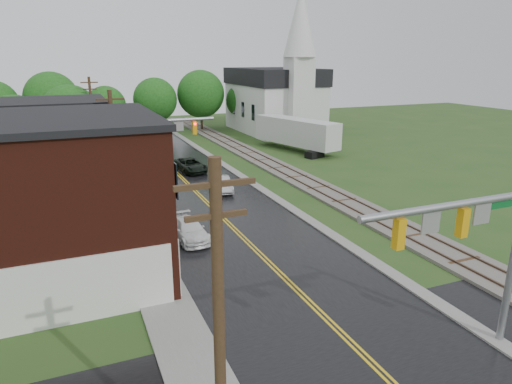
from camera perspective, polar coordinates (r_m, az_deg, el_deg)
main_road at (r=41.55m, az=-8.50°, el=0.99°), size 10.00×90.00×0.02m
cross_road at (r=18.21m, az=15.89°, el=-21.34°), size 60.00×9.00×0.02m
curb_right at (r=47.68m, az=-3.71°, el=3.15°), size 0.80×70.00×0.12m
sidewalk_left at (r=35.81m, az=-16.12°, el=-2.04°), size 2.40×50.00×0.12m
brick_building at (r=25.04m, az=-28.34°, el=-1.38°), size 14.30×10.30×8.30m
yellow_house at (r=35.80m, az=-24.36°, el=2.45°), size 8.00×7.00×6.40m
darkred_building at (r=44.78m, az=-22.77°, el=3.89°), size 7.00×6.00×4.40m
church at (r=69.47m, az=2.68°, el=12.23°), size 10.40×18.40×20.00m
railroad at (r=49.30m, az=1.36°, el=3.75°), size 3.20×80.00×0.30m
traffic_signal_near at (r=18.05m, az=25.87°, el=-4.71°), size 7.34×0.30×7.20m
traffic_signal_far at (r=36.92m, az=-12.90°, el=6.71°), size 7.34×0.43×7.20m
utility_pole_a at (r=11.25m, az=-4.61°, el=-17.44°), size 1.80×0.28×9.00m
utility_pole_b at (r=31.66m, az=-17.19°, el=4.35°), size 1.80×0.28×9.00m
utility_pole_c at (r=53.35m, az=-19.74°, el=8.81°), size 1.80×0.28×9.00m
tree_left_c at (r=49.42m, az=-27.61°, el=7.11°), size 6.00×6.00×7.65m
tree_left_e at (r=55.16m, az=-22.01°, el=8.90°), size 6.40×6.40×8.16m
suv_dark at (r=45.83m, az=-8.20°, el=3.32°), size 2.77×5.03×1.33m
sedan_silver at (r=38.82m, az=-4.31°, el=0.98°), size 1.76×3.94×1.26m
pickup_white at (r=28.90m, az=-8.39°, el=-4.69°), size 2.01×4.42×1.25m
semi_trailer at (r=55.89m, az=5.08°, el=7.50°), size 5.90×12.53×3.87m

